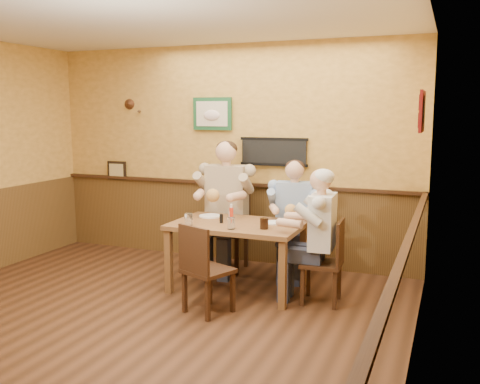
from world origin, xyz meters
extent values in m
plane|color=#361E10|center=(0.00, 0.00, 0.00)|extent=(5.00, 5.00, 0.00)
cube|color=silver|center=(0.00, 0.00, 2.80)|extent=(5.00, 5.00, 0.02)
cube|color=#E1AD4E|center=(0.00, 2.50, 1.40)|extent=(5.00, 0.02, 2.80)
cube|color=#E1AD4E|center=(2.50, 0.00, 1.40)|extent=(0.02, 5.00, 2.80)
cube|color=brown|center=(0.00, 2.48, 0.50)|extent=(5.00, 0.02, 1.00)
cube|color=brown|center=(2.48, 0.00, 0.50)|extent=(0.02, 5.00, 1.00)
cube|color=black|center=(0.64, 2.46, 1.45)|extent=(0.88, 0.03, 0.34)
cube|color=#1B512B|center=(-0.20, 2.46, 1.92)|extent=(0.54, 0.03, 0.42)
cube|color=black|center=(-1.70, 2.46, 1.12)|extent=(0.30, 0.03, 0.26)
cube|color=maroon|center=(2.46, 1.05, 1.95)|extent=(0.03, 0.48, 0.36)
cube|color=brown|center=(0.59, 1.37, 0.72)|extent=(1.40, 0.90, 0.05)
cube|color=brown|center=(-0.05, 0.98, 0.35)|extent=(0.07, 0.07, 0.70)
cube|color=brown|center=(1.23, 0.98, 0.35)|extent=(0.07, 0.07, 0.70)
cube|color=brown|center=(-0.05, 1.76, 0.35)|extent=(0.07, 0.07, 0.70)
cube|color=brown|center=(1.23, 1.76, 0.35)|extent=(0.07, 0.07, 0.70)
cylinder|color=white|center=(0.16, 1.06, 0.81)|extent=(0.11, 0.11, 0.13)
cylinder|color=white|center=(0.65, 1.06, 0.81)|extent=(0.09, 0.09, 0.12)
cylinder|color=black|center=(0.96, 1.20, 0.81)|extent=(0.10, 0.10, 0.11)
cylinder|color=red|center=(0.51, 1.40, 0.84)|extent=(0.05, 0.05, 0.18)
cylinder|color=white|center=(0.47, 1.48, 0.80)|extent=(0.05, 0.05, 0.10)
cylinder|color=black|center=(0.43, 1.31, 0.80)|extent=(0.05, 0.05, 0.10)
cylinder|color=white|center=(0.17, 1.58, 0.76)|extent=(0.32, 0.32, 0.02)
cylinder|color=white|center=(0.99, 1.51, 0.76)|extent=(0.28, 0.28, 0.02)
camera|label=1|loc=(2.73, -3.90, 1.95)|focal=40.00mm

